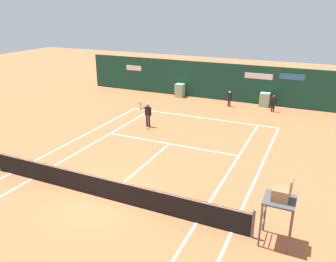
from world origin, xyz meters
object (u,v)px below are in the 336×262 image
(player_on_baseline, at_px, (148,113))
(tennis_ball_by_sideline, at_px, (118,137))
(ball_kid_right_post, at_px, (273,102))
(tennis_ball_mid_court, at_px, (159,161))
(umpire_chair, at_px, (280,199))
(ball_kid_centre_post, at_px, (229,98))

(player_on_baseline, relative_size, tennis_ball_by_sideline, 26.36)
(player_on_baseline, xyz_separation_m, ball_kid_right_post, (6.88, 6.77, -0.21))
(player_on_baseline, height_order, tennis_ball_mid_court, player_on_baseline)
(player_on_baseline, bearing_deg, umpire_chair, 140.33)
(umpire_chair, xyz_separation_m, ball_kid_right_post, (-2.36, 15.14, -0.92))
(umpire_chair, bearing_deg, ball_kid_right_post, 8.84)
(ball_kid_right_post, relative_size, tennis_ball_mid_court, 18.58)
(ball_kid_centre_post, distance_m, tennis_ball_mid_court, 11.28)
(umpire_chair, distance_m, ball_kid_right_post, 15.35)
(tennis_ball_by_sideline, bearing_deg, tennis_ball_mid_court, -28.07)
(umpire_chair, xyz_separation_m, player_on_baseline, (-9.23, 8.38, -0.71))
(umpire_chair, bearing_deg, tennis_ball_by_sideline, 59.38)
(tennis_ball_by_sideline, xyz_separation_m, tennis_ball_mid_court, (3.70, -1.97, 0.00))
(player_on_baseline, xyz_separation_m, ball_kid_centre_post, (3.57, 6.77, -0.23))
(player_on_baseline, bearing_deg, tennis_ball_by_sideline, 77.38)
(umpire_chair, xyz_separation_m, tennis_ball_by_sideline, (-9.91, 5.87, -1.61))
(ball_kid_centre_post, distance_m, tennis_ball_by_sideline, 10.23)
(tennis_ball_mid_court, bearing_deg, player_on_baseline, 123.96)
(player_on_baseline, height_order, tennis_ball_by_sideline, player_on_baseline)
(tennis_ball_by_sideline, height_order, tennis_ball_mid_court, same)
(player_on_baseline, relative_size, ball_kid_right_post, 1.42)
(player_on_baseline, relative_size, tennis_ball_mid_court, 26.36)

